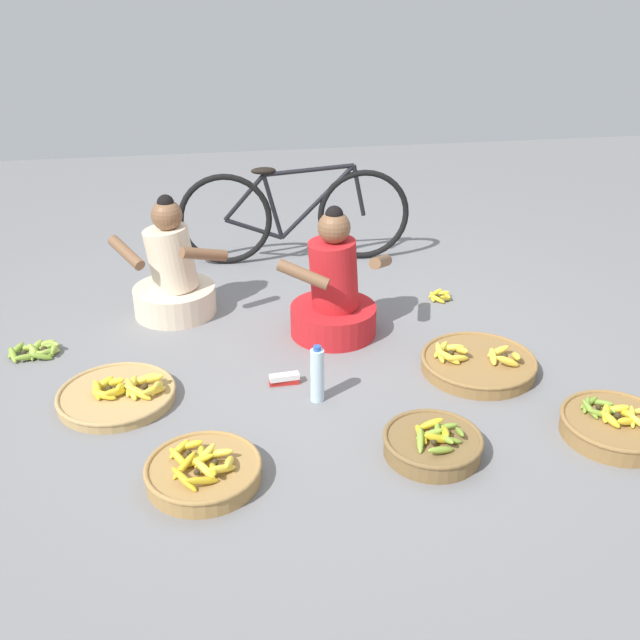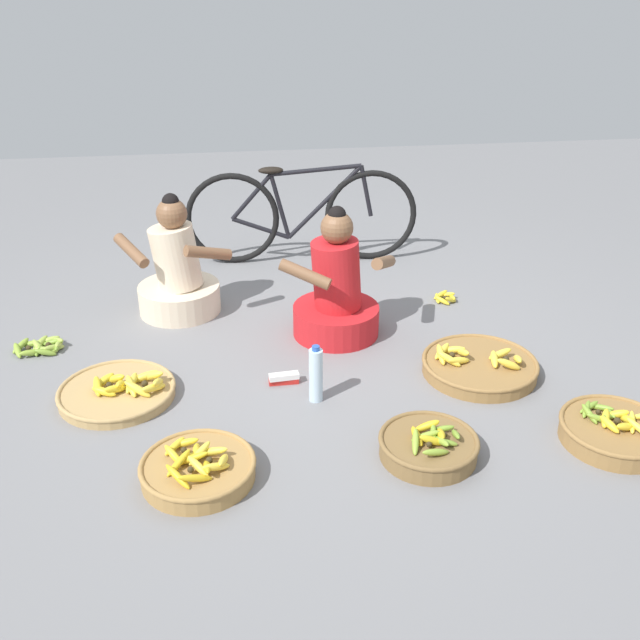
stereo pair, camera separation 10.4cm
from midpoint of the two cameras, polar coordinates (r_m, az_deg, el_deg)
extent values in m
plane|color=slate|center=(4.16, -1.18, -3.10)|extent=(10.00, 10.00, 0.00)
cylinder|color=red|center=(4.40, 0.37, 0.02)|extent=(0.52, 0.52, 0.18)
cylinder|color=red|center=(4.27, 0.38, 3.57)|extent=(0.35, 0.33, 0.43)
sphere|color=brown|center=(4.17, 0.39, 7.26)|extent=(0.19, 0.19, 0.19)
sphere|color=black|center=(4.14, 0.40, 8.26)|extent=(0.10, 0.10, 0.10)
cylinder|color=brown|center=(4.07, -2.06, 3.58)|extent=(0.31, 0.20, 0.16)
cylinder|color=brown|center=(4.25, 4.09, 4.58)|extent=(0.21, 0.30, 0.16)
cylinder|color=beige|center=(4.75, -11.93, 1.55)|extent=(0.52, 0.52, 0.18)
cylinder|color=beige|center=(4.64, -12.25, 4.74)|extent=(0.37, 0.34, 0.42)
sphere|color=brown|center=(4.55, -12.59, 8.03)|extent=(0.19, 0.19, 0.19)
sphere|color=black|center=(4.53, -12.69, 8.94)|extent=(0.10, 0.10, 0.10)
cylinder|color=brown|center=(4.58, -15.60, 5.11)|extent=(0.24, 0.29, 0.16)
cylinder|color=brown|center=(4.46, -9.76, 5.11)|extent=(0.31, 0.20, 0.16)
torus|color=black|center=(5.39, -8.00, 7.79)|extent=(0.69, 0.09, 0.68)
torus|color=black|center=(5.45, 2.88, 8.22)|extent=(0.69, 0.09, 0.68)
cylinder|color=black|center=(5.37, -0.78, 9.23)|extent=(0.55, 0.07, 0.55)
cylinder|color=black|center=(5.36, -4.28, 8.84)|extent=(0.15, 0.04, 0.49)
cylinder|color=black|center=(5.30, -1.46, 11.68)|extent=(0.65, 0.07, 0.08)
cylinder|color=black|center=(5.41, -5.77, 7.13)|extent=(0.42, 0.06, 0.18)
cylinder|color=black|center=(5.34, -6.54, 9.52)|extent=(0.32, 0.05, 0.35)
cylinder|color=black|center=(5.38, 2.50, 10.11)|extent=(0.11, 0.04, 0.38)
ellipsoid|color=black|center=(5.28, -5.04, 11.59)|extent=(0.18, 0.08, 0.05)
cylinder|color=brown|center=(3.42, 7.94, -9.76)|extent=(0.45, 0.45, 0.09)
torus|color=brown|center=(3.40, 7.99, -9.16)|extent=(0.46, 0.46, 0.02)
ellipsoid|color=olive|center=(3.41, 10.04, -8.64)|extent=(0.04, 0.12, 0.06)
ellipsoid|color=olive|center=(3.44, 8.98, -8.28)|extent=(0.12, 0.04, 0.05)
ellipsoid|color=olive|center=(3.40, 8.33, -8.67)|extent=(0.05, 0.12, 0.07)
ellipsoid|color=olive|center=(3.36, 9.25, -9.28)|extent=(0.12, 0.06, 0.05)
sphere|color=#382D19|center=(3.40, 9.19, -8.71)|extent=(0.03, 0.03, 0.03)
ellipsoid|color=gold|center=(3.40, 8.90, -8.66)|extent=(0.05, 0.13, 0.07)
ellipsoid|color=gold|center=(3.43, 7.81, -8.09)|extent=(0.13, 0.05, 0.08)
ellipsoid|color=gold|center=(3.37, 7.07, -8.91)|extent=(0.05, 0.13, 0.06)
ellipsoid|color=gold|center=(3.34, 8.23, -9.18)|extent=(0.13, 0.04, 0.08)
sphere|color=#382D19|center=(3.39, 7.96, -8.70)|extent=(0.03, 0.03, 0.03)
ellipsoid|color=#8CAD38|center=(3.35, 8.98, -9.21)|extent=(0.05, 0.14, 0.07)
ellipsoid|color=#8CAD38|center=(3.37, 7.72, -8.86)|extent=(0.14, 0.03, 0.07)
ellipsoid|color=#8CAD38|center=(3.32, 6.97, -9.35)|extent=(0.06, 0.14, 0.09)
ellipsoid|color=#8CAD38|center=(3.29, 8.55, -10.06)|extent=(0.14, 0.06, 0.06)
sphere|color=#382D19|center=(3.33, 8.02, -9.48)|extent=(0.03, 0.03, 0.03)
cylinder|color=tan|center=(3.93, -16.40, -5.80)|extent=(0.60, 0.60, 0.05)
torus|color=tan|center=(3.92, -16.45, -5.49)|extent=(0.61, 0.61, 0.02)
ellipsoid|color=yellow|center=(3.85, -13.34, -4.98)|extent=(0.06, 0.16, 0.10)
ellipsoid|color=yellow|center=(3.92, -13.84, -4.48)|extent=(0.16, 0.11, 0.10)
ellipsoid|color=yellow|center=(3.93, -14.40, -4.53)|extent=(0.16, 0.06, 0.08)
ellipsoid|color=yellow|center=(3.89, -15.32, -5.03)|extent=(0.08, 0.17, 0.07)
ellipsoid|color=yellow|center=(3.86, -15.35, -5.26)|extent=(0.09, 0.16, 0.09)
ellipsoid|color=yellow|center=(3.82, -14.87, -5.50)|extent=(0.16, 0.11, 0.10)
ellipsoid|color=yellow|center=(3.82, -13.65, -5.38)|extent=(0.14, 0.14, 0.08)
sphere|color=#382D19|center=(3.87, -14.34, -5.09)|extent=(0.04, 0.04, 0.04)
ellipsoid|color=yellow|center=(3.89, -16.15, -5.11)|extent=(0.05, 0.14, 0.09)
ellipsoid|color=yellow|center=(3.94, -16.59, -4.69)|extent=(0.14, 0.09, 0.09)
ellipsoid|color=yellow|center=(3.95, -17.40, -4.84)|extent=(0.13, 0.11, 0.07)
ellipsoid|color=yellow|center=(3.90, -17.83, -5.25)|extent=(0.07, 0.14, 0.09)
ellipsoid|color=yellow|center=(3.86, -17.35, -5.65)|extent=(0.14, 0.08, 0.06)
ellipsoid|color=yellow|center=(3.86, -16.51, -5.46)|extent=(0.13, 0.12, 0.08)
sphere|color=#382D19|center=(3.90, -16.98, -5.18)|extent=(0.04, 0.04, 0.04)
cylinder|color=olive|center=(4.11, 11.60, -3.48)|extent=(0.62, 0.62, 0.07)
torus|color=olive|center=(4.09, 11.64, -3.05)|extent=(0.64, 0.64, 0.02)
ellipsoid|color=yellow|center=(4.10, 14.44, -2.78)|extent=(0.07, 0.15, 0.08)
ellipsoid|color=yellow|center=(4.13, 13.12, -2.41)|extent=(0.15, 0.07, 0.07)
ellipsoid|color=yellow|center=(4.08, 12.71, -2.82)|extent=(0.07, 0.15, 0.07)
ellipsoid|color=yellow|center=(4.03, 13.80, -3.17)|extent=(0.15, 0.06, 0.09)
sphere|color=#382D19|center=(4.09, 13.58, -2.82)|extent=(0.04, 0.04, 0.04)
ellipsoid|color=yellow|center=(4.09, 10.35, -2.37)|extent=(0.05, 0.15, 0.09)
ellipsoid|color=yellow|center=(4.12, 9.55, -2.17)|extent=(0.15, 0.08, 0.07)
ellipsoid|color=yellow|center=(4.09, 8.74, -2.29)|extent=(0.13, 0.13, 0.08)
ellipsoid|color=yellow|center=(4.05, 8.67, -2.56)|extent=(0.04, 0.15, 0.09)
ellipsoid|color=yellow|center=(4.01, 9.32, -2.90)|extent=(0.14, 0.11, 0.09)
ellipsoid|color=yellow|center=(4.02, 10.05, -2.98)|extent=(0.15, 0.08, 0.07)
sphere|color=#382D19|center=(4.07, 9.53, -2.58)|extent=(0.03, 0.03, 0.03)
cylinder|color=olive|center=(3.76, 21.41, -7.88)|extent=(0.51, 0.51, 0.09)
torus|color=olive|center=(3.74, 21.52, -7.32)|extent=(0.52, 0.52, 0.02)
ellipsoid|color=yellow|center=(3.74, 22.56, -7.03)|extent=(0.09, 0.15, 0.06)
ellipsoid|color=olive|center=(3.78, 20.99, -6.42)|extent=(0.03, 0.12, 0.05)
ellipsoid|color=olive|center=(3.81, 20.44, -6.10)|extent=(0.11, 0.10, 0.05)
ellipsoid|color=olive|center=(3.78, 19.62, -6.12)|extent=(0.13, 0.08, 0.05)
ellipsoid|color=olive|center=(3.76, 19.45, -6.29)|extent=(0.10, 0.12, 0.06)
ellipsoid|color=olive|center=(3.72, 19.68, -6.62)|extent=(0.06, 0.13, 0.07)
ellipsoid|color=olive|center=(3.71, 20.35, -6.92)|extent=(0.13, 0.07, 0.06)
ellipsoid|color=olive|center=(3.74, 20.97, -6.75)|extent=(0.12, 0.09, 0.06)
sphere|color=#382D19|center=(3.76, 20.26, -6.45)|extent=(0.03, 0.03, 0.03)
ellipsoid|color=yellow|center=(3.75, 22.23, -6.85)|extent=(0.05, 0.12, 0.07)
ellipsoid|color=yellow|center=(3.76, 21.51, -6.53)|extent=(0.12, 0.08, 0.08)
ellipsoid|color=yellow|center=(3.71, 20.78, -6.87)|extent=(0.09, 0.12, 0.07)
ellipsoid|color=yellow|center=(3.68, 21.07, -7.29)|extent=(0.08, 0.13, 0.06)
ellipsoid|color=yellow|center=(3.69, 22.15, -7.38)|extent=(0.13, 0.07, 0.07)
sphere|color=#382D19|center=(3.72, 21.57, -7.00)|extent=(0.03, 0.03, 0.03)
cylinder|color=#A87F47|center=(3.29, -10.03, -11.77)|extent=(0.50, 0.50, 0.08)
torus|color=#A87F47|center=(3.27, -10.08, -11.23)|extent=(0.51, 0.51, 0.02)
ellipsoid|color=yellow|center=(3.22, -8.08, -10.98)|extent=(0.06, 0.15, 0.08)
ellipsoid|color=yellow|center=(3.28, -8.89, -10.30)|extent=(0.15, 0.07, 0.07)
ellipsoid|color=yellow|center=(3.27, -9.94, -10.44)|extent=(0.13, 0.12, 0.09)
ellipsoid|color=yellow|center=(3.20, -10.02, -11.43)|extent=(0.12, 0.13, 0.07)
ellipsoid|color=yellow|center=(3.19, -8.61, -11.47)|extent=(0.14, 0.10, 0.08)
sphere|color=#382D19|center=(3.23, -9.17, -10.97)|extent=(0.03, 0.03, 0.03)
ellipsoid|color=yellow|center=(3.31, -10.20, -10.15)|extent=(0.03, 0.13, 0.06)
ellipsoid|color=yellow|center=(3.36, -11.06, -9.62)|extent=(0.13, 0.05, 0.06)
ellipsoid|color=yellow|center=(3.35, -11.88, -9.88)|extent=(0.11, 0.12, 0.06)
ellipsoid|color=yellow|center=(3.28, -11.94, -10.54)|extent=(0.11, 0.12, 0.08)
ellipsoid|color=yellow|center=(3.27, -10.66, -10.70)|extent=(0.13, 0.09, 0.05)
sphere|color=#382D19|center=(3.31, -11.17, -10.18)|extent=(0.03, 0.03, 0.03)
ellipsoid|color=gold|center=(3.19, -9.33, -11.46)|extent=(0.04, 0.16, 0.08)
ellipsoid|color=gold|center=(3.25, -10.50, -10.81)|extent=(0.16, 0.04, 0.09)
ellipsoid|color=gold|center=(3.23, -11.53, -11.13)|extent=(0.13, 0.14, 0.08)
ellipsoid|color=gold|center=(3.16, -11.56, -12.17)|extent=(0.13, 0.14, 0.08)
ellipsoid|color=gold|center=(3.14, -10.20, -12.30)|extent=(0.16, 0.08, 0.08)
sphere|color=#382D19|center=(3.20, -10.59, -11.67)|extent=(0.03, 0.03, 0.03)
ellipsoid|color=yellow|center=(4.93, 9.37, 1.86)|extent=(0.04, 0.12, 0.06)
ellipsoid|color=yellow|center=(4.96, 8.92, 2.09)|extent=(0.12, 0.08, 0.06)
ellipsoid|color=yellow|center=(4.95, 8.44, 2.09)|extent=(0.12, 0.07, 0.07)
ellipsoid|color=yellow|center=(4.91, 8.22, 1.82)|extent=(0.05, 0.12, 0.05)
ellipsoid|color=yellow|center=(4.87, 8.58, 1.64)|extent=(0.11, 0.10, 0.06)
ellipsoid|color=yellow|center=(4.89, 9.23, 1.71)|extent=(0.11, 0.08, 0.08)
sphere|color=#382D19|center=(4.92, 8.80, 1.86)|extent=(0.03, 0.03, 0.03)
ellipsoid|color=olive|center=(4.48, -20.85, -2.29)|extent=(0.05, 0.13, 0.06)
ellipsoid|color=olive|center=(4.53, -21.34, -2.00)|extent=(0.13, 0.05, 0.07)
ellipsoid|color=olive|center=(4.50, -22.24, -2.42)|extent=(0.04, 0.13, 0.07)
ellipsoid|color=olive|center=(4.44, -21.65, -2.68)|extent=(0.13, 0.04, 0.07)
sphere|color=#382D19|center=(4.49, -21.55, -2.36)|extent=(0.03, 0.03, 0.03)
ellipsoid|color=#8CAD38|center=(4.52, -22.09, -2.22)|extent=(0.07, 0.14, 0.07)
ellipsoid|color=#8CAD38|center=(4.57, -22.57, -2.04)|extent=(0.14, 0.06, 0.06)
ellipsoid|color=#8CAD38|center=(4.56, -23.37, -2.20)|extent=(0.10, 0.13, 0.07)
ellipsoid|color=#8CAD38|center=(4.51, -23.57, -2.54)|extent=(0.09, 0.14, 0.07)
ellipsoid|color=#8CAD38|center=(4.47, -22.63, -2.70)|extent=(0.14, 0.09, 0.06)
sphere|color=#382D19|center=(4.52, -22.84, -2.37)|extent=(0.03, 0.03, 0.03)
ellipsoid|color=#9EB747|center=(4.50, -20.73, -2.06)|extent=(0.04, 0.14, 0.07)
ellipsoid|color=#9EB747|center=(4.54, -20.86, -1.82)|extent=(0.12, 0.12, 0.08)
ellipsoid|color=#9EB747|center=(4.57, -21.45, -1.80)|extent=(0.14, 0.06, 0.07)
ellipsoid|color=#9EB747|center=(4.55, -22.03, -1.99)|extent=(0.10, 0.14, 0.07)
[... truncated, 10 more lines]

